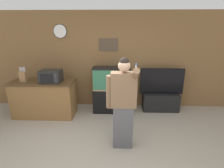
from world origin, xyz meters
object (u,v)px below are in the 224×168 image
object	(u,v)px
counter_island	(44,98)
aquarium_on_stand	(111,90)
tv_on_stand	(161,98)
knife_block	(23,76)
person_standing	(123,103)
microwave	(51,76)

from	to	relation	value
counter_island	aquarium_on_stand	xyz separation A→B (m)	(1.69, 0.28, 0.15)
counter_island	tv_on_stand	distance (m)	3.06
knife_block	person_standing	size ratio (longest dim) A/B	0.21
person_standing	knife_block	bearing A→B (deg)	154.59
counter_island	knife_block	bearing A→B (deg)	-172.95
counter_island	tv_on_stand	world-z (taller)	tv_on_stand
microwave	tv_on_stand	size ratio (longest dim) A/B	0.42
knife_block	aquarium_on_stand	xyz separation A→B (m)	(2.13, 0.33, -0.45)
microwave	aquarium_on_stand	bearing A→B (deg)	12.81
counter_island	person_standing	xyz separation A→B (m)	(1.95, -1.19, 0.43)
microwave	aquarium_on_stand	xyz separation A→B (m)	(1.44, 0.33, -0.45)
microwave	aquarium_on_stand	world-z (taller)	aquarium_on_stand
tv_on_stand	person_standing	size ratio (longest dim) A/B	0.68
knife_block	aquarium_on_stand	bearing A→B (deg)	8.91
person_standing	microwave	bearing A→B (deg)	146.14
microwave	tv_on_stand	bearing A→B (deg)	9.30
microwave	person_standing	distance (m)	2.06
tv_on_stand	counter_island	bearing A→B (deg)	-172.35
knife_block	aquarium_on_stand	distance (m)	2.20
counter_island	knife_block	world-z (taller)	knife_block
counter_island	aquarium_on_stand	world-z (taller)	aquarium_on_stand
tv_on_stand	aquarium_on_stand	bearing A→B (deg)	-174.58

